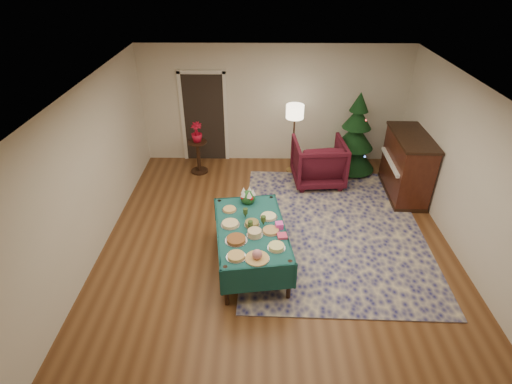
{
  "coord_description": "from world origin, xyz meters",
  "views": [
    {
      "loc": [
        -0.3,
        -5.25,
        4.43
      ],
      "look_at": [
        -0.37,
        0.45,
        0.91
      ],
      "focal_mm": 28.0,
      "sensor_mm": 36.0,
      "label": 1
    }
  ],
  "objects_px": {
    "buffet_table": "(251,235)",
    "floor_lamp": "(295,116)",
    "gift_box": "(279,225)",
    "christmas_tree": "(355,137)",
    "potted_plant": "(197,136)",
    "armchair": "(319,160)",
    "piano": "(406,166)",
    "side_table": "(199,157)"
  },
  "relations": [
    {
      "from": "armchair",
      "to": "piano",
      "type": "distance_m",
      "value": 1.78
    },
    {
      "from": "buffet_table",
      "to": "christmas_tree",
      "type": "height_order",
      "value": "christmas_tree"
    },
    {
      "from": "armchair",
      "to": "christmas_tree",
      "type": "height_order",
      "value": "christmas_tree"
    },
    {
      "from": "gift_box",
      "to": "piano",
      "type": "distance_m",
      "value": 3.46
    },
    {
      "from": "gift_box",
      "to": "potted_plant",
      "type": "distance_m",
      "value": 3.53
    },
    {
      "from": "buffet_table",
      "to": "floor_lamp",
      "type": "height_order",
      "value": "floor_lamp"
    },
    {
      "from": "gift_box",
      "to": "armchair",
      "type": "distance_m",
      "value": 2.84
    },
    {
      "from": "piano",
      "to": "side_table",
      "type": "bearing_deg",
      "value": 168.54
    },
    {
      "from": "christmas_tree",
      "to": "piano",
      "type": "relative_size",
      "value": 1.21
    },
    {
      "from": "christmas_tree",
      "to": "floor_lamp",
      "type": "bearing_deg",
      "value": -179.03
    },
    {
      "from": "piano",
      "to": "potted_plant",
      "type": "bearing_deg",
      "value": 168.54
    },
    {
      "from": "gift_box",
      "to": "armchair",
      "type": "bearing_deg",
      "value": 70.44
    },
    {
      "from": "gift_box",
      "to": "potted_plant",
      "type": "relative_size",
      "value": 0.26
    },
    {
      "from": "buffet_table",
      "to": "gift_box",
      "type": "relative_size",
      "value": 17.2
    },
    {
      "from": "gift_box",
      "to": "floor_lamp",
      "type": "bearing_deg",
      "value": 82.2
    },
    {
      "from": "floor_lamp",
      "to": "christmas_tree",
      "type": "relative_size",
      "value": 0.85
    },
    {
      "from": "side_table",
      "to": "christmas_tree",
      "type": "distance_m",
      "value": 3.52
    },
    {
      "from": "gift_box",
      "to": "christmas_tree",
      "type": "relative_size",
      "value": 0.06
    },
    {
      "from": "armchair",
      "to": "piano",
      "type": "xyz_separation_m",
      "value": [
        1.71,
        -0.45,
        0.1
      ]
    },
    {
      "from": "armchair",
      "to": "floor_lamp",
      "type": "bearing_deg",
      "value": -48.74
    },
    {
      "from": "christmas_tree",
      "to": "buffet_table",
      "type": "bearing_deg",
      "value": -124.89
    },
    {
      "from": "armchair",
      "to": "side_table",
      "type": "height_order",
      "value": "armchair"
    },
    {
      "from": "armchair",
      "to": "potted_plant",
      "type": "distance_m",
      "value": 2.7
    },
    {
      "from": "armchair",
      "to": "side_table",
      "type": "distance_m",
      "value": 2.68
    },
    {
      "from": "floor_lamp",
      "to": "side_table",
      "type": "height_order",
      "value": "floor_lamp"
    },
    {
      "from": "gift_box",
      "to": "piano",
      "type": "xyz_separation_m",
      "value": [
        2.66,
        2.21,
        -0.13
      ]
    },
    {
      "from": "gift_box",
      "to": "christmas_tree",
      "type": "xyz_separation_m",
      "value": [
        1.79,
        3.19,
        0.07
      ]
    },
    {
      "from": "floor_lamp",
      "to": "potted_plant",
      "type": "height_order",
      "value": "floor_lamp"
    },
    {
      "from": "buffet_table",
      "to": "side_table",
      "type": "distance_m",
      "value": 3.35
    },
    {
      "from": "gift_box",
      "to": "buffet_table",
      "type": "bearing_deg",
      "value": 179.67
    },
    {
      "from": "side_table",
      "to": "christmas_tree",
      "type": "height_order",
      "value": "christmas_tree"
    },
    {
      "from": "potted_plant",
      "to": "christmas_tree",
      "type": "bearing_deg",
      "value": 1.59
    },
    {
      "from": "gift_box",
      "to": "christmas_tree",
      "type": "bearing_deg",
      "value": 60.72
    },
    {
      "from": "gift_box",
      "to": "potted_plant",
      "type": "height_order",
      "value": "potted_plant"
    },
    {
      "from": "gift_box",
      "to": "floor_lamp",
      "type": "xyz_separation_m",
      "value": [
        0.43,
        3.17,
        0.57
      ]
    },
    {
      "from": "piano",
      "to": "gift_box",
      "type": "bearing_deg",
      "value": -140.24
    },
    {
      "from": "gift_box",
      "to": "potted_plant",
      "type": "bearing_deg",
      "value": 118.66
    },
    {
      "from": "potted_plant",
      "to": "floor_lamp",
      "type": "bearing_deg",
      "value": 1.98
    },
    {
      "from": "armchair",
      "to": "piano",
      "type": "bearing_deg",
      "value": 160.88
    },
    {
      "from": "piano",
      "to": "floor_lamp",
      "type": "bearing_deg",
      "value": 156.77
    },
    {
      "from": "armchair",
      "to": "floor_lamp",
      "type": "height_order",
      "value": "floor_lamp"
    },
    {
      "from": "armchair",
      "to": "side_table",
      "type": "xyz_separation_m",
      "value": [
        -2.64,
        0.43,
        -0.17
      ]
    }
  ]
}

